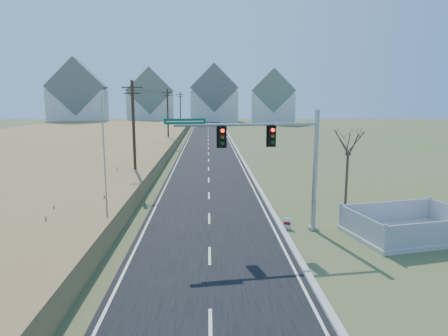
% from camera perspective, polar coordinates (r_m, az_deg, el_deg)
% --- Properties ---
extents(ground, '(260.00, 260.00, 0.00)m').
position_cam_1_polar(ground, '(21.34, -2.09, -10.52)').
color(ground, '#495A2B').
rests_on(ground, ground).
extents(road, '(8.00, 180.00, 0.06)m').
position_cam_1_polar(road, '(70.40, -2.25, 3.81)').
color(road, black).
rests_on(road, ground).
extents(curb, '(0.30, 180.00, 0.18)m').
position_cam_1_polar(curb, '(70.52, 1.13, 3.88)').
color(curb, '#B2AFA8').
rests_on(curb, ground).
extents(reed_marsh, '(38.00, 110.00, 1.30)m').
position_cam_1_polar(reed_marsh, '(64.97, -23.96, 3.01)').
color(reed_marsh, olive).
rests_on(reed_marsh, ground).
extents(utility_pole_near, '(1.80, 0.26, 9.00)m').
position_cam_1_polar(utility_pole_near, '(35.71, -12.77, 5.20)').
color(utility_pole_near, '#422D1E').
rests_on(utility_pole_near, ground).
extents(utility_pole_mid, '(1.80, 0.26, 9.00)m').
position_cam_1_polar(utility_pole_mid, '(65.39, -8.03, 7.35)').
color(utility_pole_mid, '#422D1E').
rests_on(utility_pole_mid, ground).
extents(utility_pole_far, '(1.80, 0.26, 9.00)m').
position_cam_1_polar(utility_pole_far, '(95.27, -6.24, 8.14)').
color(utility_pole_far, '#422D1E').
rests_on(utility_pole_far, ground).
extents(condo_nw, '(17.69, 13.38, 19.05)m').
position_cam_1_polar(condo_nw, '(125.87, -20.12, 9.39)').
color(condo_nw, silver).
rests_on(condo_nw, ground).
extents(condo_nnw, '(14.93, 11.17, 17.03)m').
position_cam_1_polar(condo_nnw, '(129.26, -10.42, 9.47)').
color(condo_nnw, silver).
rests_on(condo_nnw, ground).
extents(condo_n, '(15.27, 10.20, 18.54)m').
position_cam_1_polar(condo_n, '(132.02, -1.43, 9.93)').
color(condo_n, silver).
rests_on(condo_n, ground).
extents(condo_ne, '(14.12, 10.51, 16.52)m').
position_cam_1_polar(condo_ne, '(125.62, 6.98, 9.51)').
color(condo_ne, silver).
rests_on(condo_ne, ground).
extents(traffic_signal_mast, '(8.56, 1.39, 6.86)m').
position_cam_1_polar(traffic_signal_mast, '(22.18, 8.54, 1.50)').
color(traffic_signal_mast, '#9EA0A5').
rests_on(traffic_signal_mast, ground).
extents(fence_enclosure, '(7.09, 5.55, 1.45)m').
position_cam_1_polar(fence_enclosure, '(24.31, 24.89, -8.18)').
color(fence_enclosure, '#B7B5AD').
rests_on(fence_enclosure, ground).
extents(open_sign, '(0.48, 0.24, 0.62)m').
position_cam_1_polar(open_sign, '(23.56, 8.99, -7.81)').
color(open_sign, white).
rests_on(open_sign, ground).
extents(flagpole, '(0.34, 0.34, 7.64)m').
position_cam_1_polar(flagpole, '(27.46, -16.67, 0.26)').
color(flagpole, '#B7B5AD').
rests_on(flagpole, ground).
extents(bare_tree, '(2.19, 2.19, 5.80)m').
position_cam_1_polar(bare_tree, '(28.04, 17.39, 3.76)').
color(bare_tree, '#4C3F33').
rests_on(bare_tree, ground).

